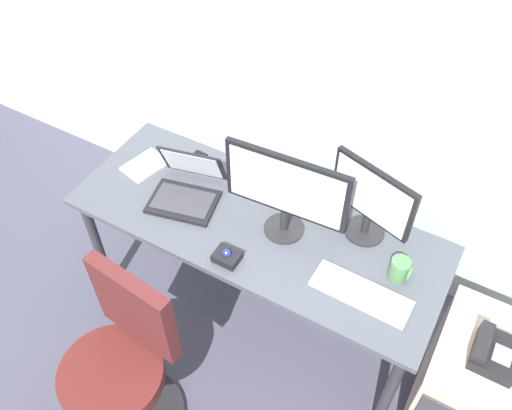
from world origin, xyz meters
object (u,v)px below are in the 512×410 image
at_px(monitor_main, 286,190).
at_px(keyboard, 361,293).
at_px(desk_phone, 494,353).
at_px(laptop, 187,188).
at_px(cell_phone, 194,161).
at_px(office_chair, 124,369).
at_px(monitor_side, 371,200).
at_px(file_cabinet, 470,388).
at_px(coffee_mug, 400,269).
at_px(paper_notepad, 145,165).
at_px(trackball_mouse, 227,256).

height_order(monitor_main, keyboard, monitor_main).
bearing_deg(monitor_main, desk_phone, -5.13).
relative_size(laptop, cell_phone, 2.61).
height_order(office_chair, monitor_main, monitor_main).
bearing_deg(monitor_side, desk_phone, -21.00).
relative_size(file_cabinet, cell_phone, 4.49).
relative_size(office_chair, laptop, 2.59).
xyz_separation_m(laptop, cell_phone, (-0.11, 0.21, -0.05)).
bearing_deg(coffee_mug, laptop, -177.40).
distance_m(coffee_mug, cell_phone, 1.15).
relative_size(office_chair, coffee_mug, 9.27).
bearing_deg(paper_notepad, monitor_main, -1.68).
distance_m(office_chair, monitor_side, 1.28).
bearing_deg(laptop, cell_phone, 116.66).
xyz_separation_m(file_cabinet, paper_notepad, (-1.78, 0.09, 0.44)).
distance_m(trackball_mouse, cell_phone, 0.64).
distance_m(file_cabinet, laptop, 1.56).
bearing_deg(monitor_main, laptop, -175.61).
distance_m(monitor_main, cell_phone, 0.68).
distance_m(office_chair, coffee_mug, 1.25).
distance_m(file_cabinet, office_chair, 1.52).
bearing_deg(cell_phone, paper_notepad, -138.49).
bearing_deg(monitor_side, office_chair, -124.80).
height_order(office_chair, laptop, laptop).
bearing_deg(office_chair, desk_phone, 28.00).
bearing_deg(keyboard, office_chair, -140.53).
height_order(monitor_main, trackball_mouse, monitor_main).
relative_size(monitor_main, laptop, 1.48).
distance_m(monitor_side, coffee_mug, 0.31).
bearing_deg(monitor_side, paper_notepad, -172.74).
height_order(desk_phone, trackball_mouse, trackball_mouse).
height_order(file_cabinet, coffee_mug, coffee_mug).
bearing_deg(laptop, monitor_main, 4.39).
xyz_separation_m(desk_phone, trackball_mouse, (-1.11, -0.18, 0.10)).
height_order(monitor_main, coffee_mug, monitor_main).
xyz_separation_m(monitor_main, laptop, (-0.50, -0.04, -0.20)).
xyz_separation_m(laptop, coffee_mug, (1.03, 0.05, -0.00)).
distance_m(office_chair, trackball_mouse, 0.66).
bearing_deg(paper_notepad, desk_phone, -3.58).
bearing_deg(monitor_side, keyboard, -70.27).
distance_m(desk_phone, laptop, 1.48).
xyz_separation_m(monitor_side, trackball_mouse, (-0.45, -0.43, -0.19)).
bearing_deg(keyboard, coffee_mug, 57.81).
bearing_deg(paper_notepad, office_chair, -61.11).
distance_m(file_cabinet, cell_phone, 1.67).
height_order(paper_notepad, cell_phone, paper_notepad).
height_order(keyboard, cell_phone, keyboard).
relative_size(desk_phone, paper_notepad, 0.96).
relative_size(monitor_main, cell_phone, 3.87).
distance_m(file_cabinet, monitor_side, 0.96).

